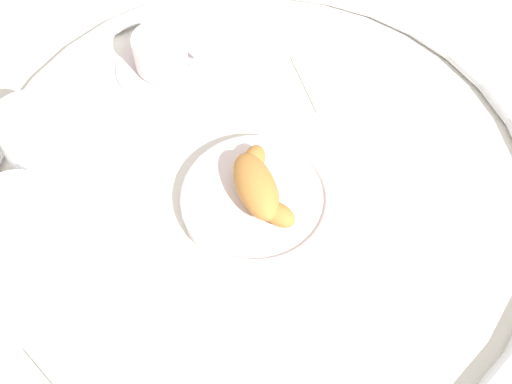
{
  "coord_description": "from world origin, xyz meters",
  "views": [
    {
      "loc": [
        0.45,
        -0.05,
        0.74
      ],
      "look_at": [
        0.02,
        -0.01,
        0.03
      ],
      "focal_mm": 47.1,
      "sensor_mm": 36.0,
      "label": 1
    }
  ],
  "objects_px": {
    "pastry_plate": "(256,199)",
    "juice_glass_left": "(24,222)",
    "folded_napkin": "(339,75)",
    "coffee_cup_near": "(162,56)",
    "croissant_large": "(258,186)",
    "juice_glass_right": "(34,140)"
  },
  "relations": [
    {
      "from": "pastry_plate",
      "to": "folded_napkin",
      "type": "xyz_separation_m",
      "value": [
        -0.2,
        0.14,
        -0.01
      ]
    },
    {
      "from": "croissant_large",
      "to": "juice_glass_right",
      "type": "height_order",
      "value": "juice_glass_right"
    },
    {
      "from": "juice_glass_right",
      "to": "folded_napkin",
      "type": "height_order",
      "value": "juice_glass_right"
    },
    {
      "from": "coffee_cup_near",
      "to": "folded_napkin",
      "type": "bearing_deg",
      "value": 81.25
    },
    {
      "from": "croissant_large",
      "to": "juice_glass_left",
      "type": "relative_size",
      "value": 0.95
    },
    {
      "from": "juice_glass_left",
      "to": "folded_napkin",
      "type": "relative_size",
      "value": 1.27
    },
    {
      "from": "pastry_plate",
      "to": "juice_glass_left",
      "type": "distance_m",
      "value": 0.28
    },
    {
      "from": "pastry_plate",
      "to": "juice_glass_left",
      "type": "xyz_separation_m",
      "value": [
        0.05,
        -0.26,
        0.08
      ]
    },
    {
      "from": "juice_glass_right",
      "to": "folded_napkin",
      "type": "distance_m",
      "value": 0.43
    },
    {
      "from": "coffee_cup_near",
      "to": "juice_glass_right",
      "type": "height_order",
      "value": "juice_glass_right"
    },
    {
      "from": "juice_glass_right",
      "to": "juice_glass_left",
      "type": "bearing_deg",
      "value": -1.64
    },
    {
      "from": "croissant_large",
      "to": "folded_napkin",
      "type": "height_order",
      "value": "croissant_large"
    },
    {
      "from": "coffee_cup_near",
      "to": "juice_glass_right",
      "type": "xyz_separation_m",
      "value": [
        0.18,
        -0.15,
        0.07
      ]
    },
    {
      "from": "folded_napkin",
      "to": "coffee_cup_near",
      "type": "bearing_deg",
      "value": -98.75
    },
    {
      "from": "juice_glass_left",
      "to": "juice_glass_right",
      "type": "distance_m",
      "value": 0.11
    },
    {
      "from": "juice_glass_right",
      "to": "folded_napkin",
      "type": "xyz_separation_m",
      "value": [
        -0.14,
        0.4,
        -0.09
      ]
    },
    {
      "from": "juice_glass_right",
      "to": "coffee_cup_near",
      "type": "bearing_deg",
      "value": 140.96
    },
    {
      "from": "pastry_plate",
      "to": "juice_glass_right",
      "type": "distance_m",
      "value": 0.28
    },
    {
      "from": "pastry_plate",
      "to": "juice_glass_right",
      "type": "height_order",
      "value": "juice_glass_right"
    },
    {
      "from": "pastry_plate",
      "to": "croissant_large",
      "type": "distance_m",
      "value": 0.03
    },
    {
      "from": "pastry_plate",
      "to": "croissant_large",
      "type": "height_order",
      "value": "croissant_large"
    },
    {
      "from": "folded_napkin",
      "to": "juice_glass_right",
      "type": "bearing_deg",
      "value": -70.24
    }
  ]
}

